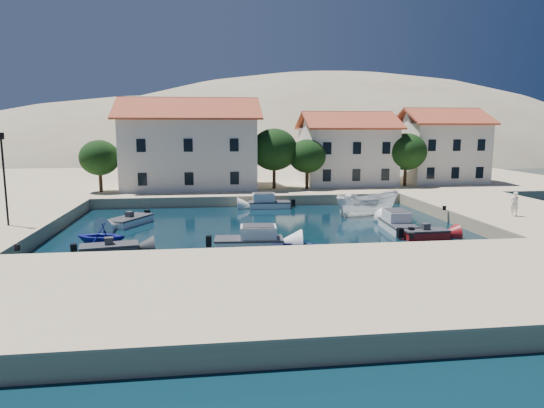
{
  "coord_description": "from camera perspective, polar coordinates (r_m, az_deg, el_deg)",
  "views": [
    {
      "loc": [
        -3.92,
        -26.15,
        7.57
      ],
      "look_at": [
        0.58,
        8.61,
        2.0
      ],
      "focal_mm": 32.0,
      "sensor_mm": 36.0,
      "label": 1
    }
  ],
  "objects": [
    {
      "name": "motorboat_grey_sw",
      "position": [
        30.81,
        -18.58,
        -5.1
      ],
      "size": [
        3.6,
        2.1,
        1.25
      ],
      "rotation": [
        0.0,
        0.0,
        0.19
      ],
      "color": "#35363B",
      "rests_on": "ground"
    },
    {
      "name": "boat_east",
      "position": [
        42.84,
        11.13,
        -1.32
      ],
      "size": [
        6.08,
        3.0,
        2.25
      ],
      "primitive_type": "imported",
      "rotation": [
        0.0,
        0.0,
        1.72
      ],
      "color": "white",
      "rests_on": "ground"
    },
    {
      "name": "ground",
      "position": [
        27.51,
        1.12,
        -6.95
      ],
      "size": [
        400.0,
        400.0,
        0.0
      ],
      "primitive_type": "plane",
      "color": "black",
      "rests_on": "ground"
    },
    {
      "name": "quay_north",
      "position": [
        64.81,
        -2.09,
        2.76
      ],
      "size": [
        80.0,
        36.0,
        1.0
      ],
      "primitive_type": "cube",
      "color": "tan",
      "rests_on": "ground"
    },
    {
      "name": "building_right",
      "position": [
        62.75,
        19.18,
        6.61
      ],
      "size": [
        9.45,
        8.4,
        8.8
      ],
      "color": "white",
      "rests_on": "quay_north"
    },
    {
      "name": "quay_south",
      "position": [
        21.71,
        3.49,
        -9.99
      ],
      "size": [
        52.0,
        12.0,
        1.0
      ],
      "primitive_type": "cube",
      "color": "tan",
      "rests_on": "ground"
    },
    {
      "name": "lamppost",
      "position": [
        36.86,
        -29.02,
        3.51
      ],
      "size": [
        0.35,
        0.25,
        6.22
      ],
      "color": "black",
      "rests_on": "quay_west"
    },
    {
      "name": "motorboat_white_ne",
      "position": [
        45.94,
        10.91,
        -0.25
      ],
      "size": [
        2.68,
        3.96,
        1.25
      ],
      "rotation": [
        0.0,
        0.0,
        1.87
      ],
      "color": "white",
      "rests_on": "ground"
    },
    {
      "name": "cabin_cruiser_north",
      "position": [
        45.84,
        -0.33,
        0.12
      ],
      "size": [
        3.96,
        1.81,
        1.6
      ],
      "rotation": [
        0.0,
        0.0,
        3.1
      ],
      "color": "white",
      "rests_on": "ground"
    },
    {
      "name": "building_left",
      "position": [
        54.22,
        -9.65,
        7.17
      ],
      "size": [
        14.7,
        9.45,
        9.7
      ],
      "color": "white",
      "rests_on": "quay_north"
    },
    {
      "name": "rowboat_south",
      "position": [
        29.71,
        4.16,
        -5.76
      ],
      "size": [
        4.72,
        3.88,
        0.85
      ],
      "primitive_type": "imported",
      "rotation": [
        0.0,
        0.0,
        1.31
      ],
      "color": "#1B2194",
      "rests_on": "ground"
    },
    {
      "name": "bollards",
      "position": [
        31.43,
        5.14,
        -2.8
      ],
      "size": [
        29.36,
        9.56,
        0.3
      ],
      "color": "black",
      "rests_on": "ground"
    },
    {
      "name": "building_mid",
      "position": [
        57.45,
        8.78,
        6.58
      ],
      "size": [
        10.5,
        8.4,
        8.3
      ],
      "color": "white",
      "rests_on": "quay_north"
    },
    {
      "name": "cabin_cruiser_south",
      "position": [
        30.82,
        -2.73,
        -4.29
      ],
      "size": [
        4.46,
        2.18,
        1.6
      ],
      "rotation": [
        0.0,
        0.0,
        -0.08
      ],
      "color": "white",
      "rests_on": "ground"
    },
    {
      "name": "cabin_cruiser_east",
      "position": [
        37.0,
        14.67,
        -2.32
      ],
      "size": [
        2.15,
        4.69,
        1.6
      ],
      "rotation": [
        0.0,
        0.0,
        1.5
      ],
      "color": "white",
      "rests_on": "ground"
    },
    {
      "name": "rowboat_west",
      "position": [
        33.16,
        -19.4,
        -4.69
      ],
      "size": [
        3.75,
        3.44,
        1.67
      ],
      "primitive_type": "imported",
      "rotation": [
        0.0,
        0.0,
        -1.82
      ],
      "color": "#1B2194",
      "rests_on": "ground"
    },
    {
      "name": "motorboat_red_se",
      "position": [
        34.98,
        17.57,
        -3.4
      ],
      "size": [
        3.17,
        1.53,
        1.25
      ],
      "rotation": [
        0.0,
        0.0,
        0.05
      ],
      "color": "maroon",
      "rests_on": "ground"
    },
    {
      "name": "pedestrian",
      "position": [
        40.32,
        26.64,
        0.01
      ],
      "size": [
        0.68,
        0.46,
        1.84
      ],
      "primitive_type": "imported",
      "rotation": [
        0.0,
        0.0,
        3.17
      ],
      "color": "silver",
      "rests_on": "quay_east"
    },
    {
      "name": "trees",
      "position": [
        52.37,
        1.91,
        6.03
      ],
      "size": [
        37.3,
        5.3,
        6.45
      ],
      "color": "#382314",
      "rests_on": "quay_north"
    },
    {
      "name": "quay_east",
      "position": [
        44.2,
        26.3,
        -1.12
      ],
      "size": [
        11.0,
        20.0,
        1.0
      ],
      "primitive_type": "cube",
      "color": "tan",
      "rests_on": "ground"
    },
    {
      "name": "motorboat_white_west",
      "position": [
        39.6,
        -16.39,
        -1.93
      ],
      "size": [
        3.45,
        4.34,
        1.25
      ],
      "rotation": [
        0.0,
        0.0,
        -2.07
      ],
      "color": "white",
      "rests_on": "ground"
    },
    {
      "name": "hills",
      "position": [
        154.9,
        1.9,
        -2.52
      ],
      "size": [
        254.0,
        176.0,
        99.0
      ],
      "color": "gray",
      "rests_on": "ground"
    }
  ]
}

